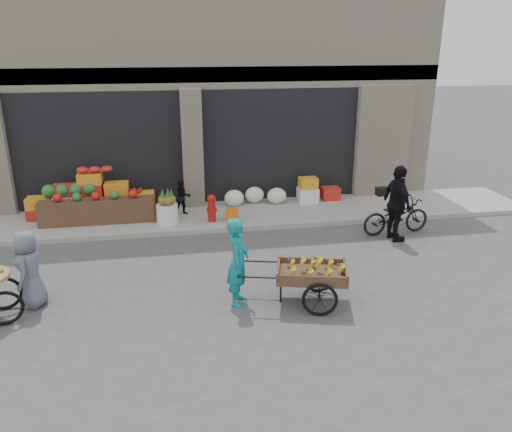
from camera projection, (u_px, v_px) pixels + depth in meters
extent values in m
plane|color=#424244|center=(211.00, 292.00, 9.33)|extent=(80.00, 80.00, 0.00)
cube|color=gray|center=(197.00, 217.00, 13.12)|extent=(18.00, 2.20, 0.12)
cube|color=beige|center=(184.00, 72.00, 15.77)|extent=(14.00, 6.00, 7.00)
cube|color=gray|center=(189.00, 75.00, 13.10)|extent=(14.00, 0.30, 0.40)
cube|color=black|center=(102.00, 146.00, 13.94)|extent=(4.40, 1.60, 3.10)
cube|color=black|center=(275.00, 140.00, 14.75)|extent=(4.40, 1.60, 3.10)
cube|color=beige|center=(192.00, 149.00, 13.55)|extent=(0.55, 0.80, 3.22)
cube|color=brown|center=(97.00, 211.00, 12.45)|extent=(2.80, 0.45, 0.60)
sphere|color=#1E5923|center=(69.00, 190.00, 12.65)|extent=(0.34, 0.34, 0.34)
cylinder|color=silver|center=(168.00, 214.00, 12.43)|extent=(0.52, 0.52, 0.50)
cylinder|color=#A5140F|center=(212.00, 211.00, 12.55)|extent=(0.20, 0.20, 0.56)
sphere|color=#A5140F|center=(211.00, 199.00, 12.44)|extent=(0.22, 0.22, 0.22)
cylinder|color=orange|center=(232.00, 215.00, 12.63)|extent=(0.32, 0.32, 0.30)
ellipsoid|color=silver|center=(256.00, 197.00, 13.85)|extent=(1.70, 0.60, 0.44)
imported|color=black|center=(182.00, 198.00, 12.98)|extent=(0.51, 0.43, 0.93)
cube|color=brown|center=(312.00, 275.00, 8.77)|extent=(1.38, 1.08, 0.11)
torus|color=black|center=(320.00, 300.00, 8.44)|extent=(0.61, 0.21, 0.62)
torus|color=black|center=(318.00, 277.00, 9.25)|extent=(0.61, 0.21, 0.62)
cylinder|color=black|center=(281.00, 289.00, 8.91)|extent=(0.04, 0.04, 0.51)
imported|color=#10797D|center=(238.00, 262.00, 8.70)|extent=(0.54, 0.68, 1.61)
torus|color=black|center=(4.00, 308.00, 8.16)|extent=(0.61, 0.23, 0.62)
torus|color=black|center=(4.00, 294.00, 8.64)|extent=(0.61, 0.23, 0.62)
imported|color=slate|center=(30.00, 269.00, 8.66)|extent=(0.54, 0.74, 1.41)
imported|color=black|center=(396.00, 216.00, 12.03)|extent=(1.77, 0.77, 0.90)
imported|color=black|center=(397.00, 204.00, 11.48)|extent=(0.54, 1.09, 1.80)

